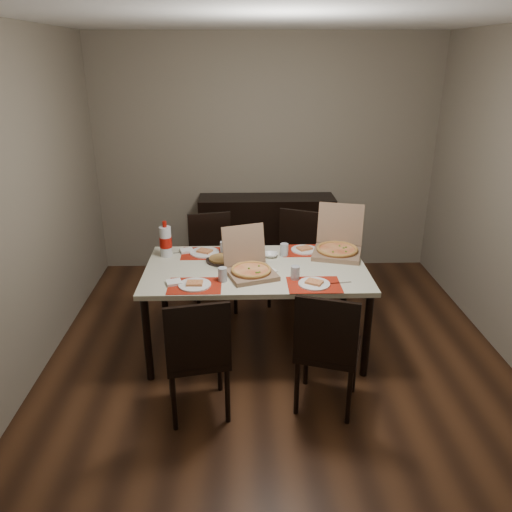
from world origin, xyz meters
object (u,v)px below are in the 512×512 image
Objects in this scene: chair_far_right at (295,254)px; dip_bowl at (271,255)px; dining_table at (256,275)px; chair_near_right at (327,347)px; sideboard at (266,235)px; soda_bottle at (166,241)px; chair_far_left at (212,257)px; chair_near_left at (197,353)px; pizza_box_center at (250,267)px.

dip_bowl is (-0.29, -0.66, 0.25)m from chair_far_right.
dining_table is 1.94× the size of chair_near_right.
sideboard is 4.80× the size of soda_bottle.
chair_far_right is at bearing 66.29° from dip_bowl.
chair_far_left is at bearing -175.15° from chair_far_right.
sideboard is at bearing 109.30° from chair_far_right.
dip_bowl is (0.55, 1.11, 0.25)m from chair_near_left.
chair_far_right is (0.42, 0.89, -0.17)m from dining_table.
chair_near_left is 1.70m from chair_far_left.
chair_near_right is 7.42× the size of dip_bowl.
sideboard is 1.61× the size of chair_far_left.
dip_bowl is 0.91m from soda_bottle.
chair_near_right is 1.00× the size of chair_far_left.
dip_bowl is at bearing -91.49° from sideboard.
pizza_box_center is (0.37, 0.75, 0.30)m from chair_near_left.
dip_bowl is (-0.04, -1.38, 0.32)m from sideboard.
pizza_box_center reaches higher than chair_near_right.
dining_table is at bearing -63.48° from chair_far_left.
dip_bowl is at bearing -47.43° from chair_far_left.
chair_near_right is 2.97× the size of soda_bottle.
chair_far_right is at bearing 65.04° from pizza_box_center.
chair_far_right is at bearing 27.29° from soda_bottle.
pizza_box_center is (0.36, -0.95, 0.30)m from chair_far_left.
dining_table is (-0.17, -1.61, 0.23)m from sideboard.
chair_far_left is 0.84m from dip_bowl.
chair_near_right is at bearing -88.72° from chair_far_right.
chair_far_right is 7.42× the size of dip_bowl.
pizza_box_center is 0.82m from soda_bottle.
soda_bottle is at bearing -152.71° from chair_far_right.
chair_far_right is 1.16m from pizza_box_center.
dining_table is 1.94× the size of chair_far_left.
chair_near_left and chair_near_right have the same top height.
chair_near_right is at bearing -62.28° from chair_far_left.
chair_far_left and chair_far_right have the same top height.
soda_bottle is at bearing 177.00° from dip_bowl.
dip_bowl is 0.40× the size of soda_bottle.
dip_bowl is (0.13, 0.23, 0.08)m from dining_table.
pizza_box_center is 3.86× the size of dip_bowl.
dining_table is at bearing 64.50° from chair_near_left.
chair_near_right is 1.14m from dip_bowl.
chair_near_right is at bearing -72.87° from dip_bowl.
chair_near_right is 1.00× the size of chair_far_right.
soda_bottle is at bearing 137.78° from chair_near_right.
pizza_box_center reaches higher than chair_far_left.
chair_near_right and chair_far_right have the same top height.
soda_bottle reaches higher than dip_bowl.
pizza_box_center is 1.55× the size of soda_bottle.
chair_near_left is at bearing -73.42° from soda_bottle.
chair_near_right is 0.92m from pizza_box_center.
chair_near_right is 1.92× the size of pizza_box_center.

